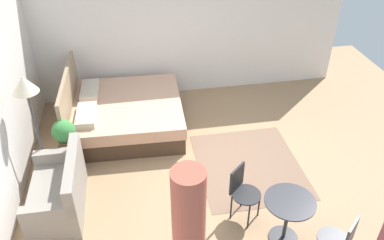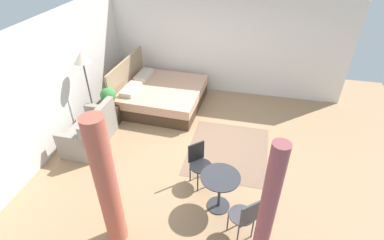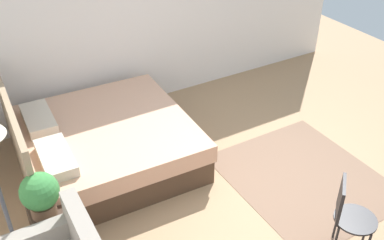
{
  "view_description": "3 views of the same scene",
  "coord_description": "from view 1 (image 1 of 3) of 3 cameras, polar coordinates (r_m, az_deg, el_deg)",
  "views": [
    {
      "loc": [
        -4.73,
        1.3,
        4.36
      ],
      "look_at": [
        0.03,
        0.45,
        1.02
      ],
      "focal_mm": 36.85,
      "sensor_mm": 36.0,
      "label": 1
    },
    {
      "loc": [
        -4.93,
        -0.85,
        4.16
      ],
      "look_at": [
        -0.24,
        0.24,
        0.85
      ],
      "focal_mm": 27.69,
      "sensor_mm": 36.0,
      "label": 2
    },
    {
      "loc": [
        -2.88,
        2.73,
        3.54
      ],
      "look_at": [
        0.45,
        0.8,
        1.0
      ],
      "focal_mm": 41.88,
      "sensor_mm": 36.0,
      "label": 3
    }
  ],
  "objects": [
    {
      "name": "bed",
      "position": [
        7.41,
        -9.85,
        0.91
      ],
      "size": [
        2.05,
        2.07,
        1.18
      ],
      "color": "#473323",
      "rests_on": "ground"
    },
    {
      "name": "vase",
      "position": [
        6.72,
        -17.68,
        -1.88
      ],
      "size": [
        0.08,
        0.08,
        0.16
      ],
      "color": "silver",
      "rests_on": "nightstand"
    },
    {
      "name": "cafe_chair_near_couch",
      "position": [
        5.54,
        7.21,
        -9.81
      ],
      "size": [
        0.57,
        0.57,
        0.84
      ],
      "color": "black",
      "rests_on": "ground"
    },
    {
      "name": "cafe_chair_near_window",
      "position": [
        5.21,
        20.73,
        -15.82
      ],
      "size": [
        0.55,
        0.55,
        0.86
      ],
      "color": "#3F3F44",
      "rests_on": "ground"
    },
    {
      "name": "floor_lamp",
      "position": [
        5.86,
        -22.87,
        3.75
      ],
      "size": [
        0.36,
        0.36,
        1.86
      ],
      "color": "#3F3F44",
      "rests_on": "ground"
    },
    {
      "name": "potted_plant",
      "position": [
        6.44,
        -18.04,
        -1.77
      ],
      "size": [
        0.36,
        0.36,
        0.47
      ],
      "color": "brown",
      "rests_on": "nightstand"
    },
    {
      "name": "nightstand",
      "position": [
        6.8,
        -16.93,
        -4.54
      ],
      "size": [
        0.5,
        0.35,
        0.46
      ],
      "color": "#38281E",
      "rests_on": "ground"
    },
    {
      "name": "area_rug",
      "position": [
        6.68,
        8.21,
        -6.51
      ],
      "size": [
        1.91,
        1.68,
        0.01
      ],
      "primitive_type": "cube",
      "color": "#7F604C",
      "rests_on": "ground"
    },
    {
      "name": "couch",
      "position": [
        6.03,
        -18.59,
        -9.91
      ],
      "size": [
        1.29,
        0.73,
        0.88
      ],
      "color": "gray",
      "rests_on": "ground"
    },
    {
      "name": "balcony_table",
      "position": [
        5.35,
        13.72,
        -12.9
      ],
      "size": [
        0.66,
        0.66,
        0.71
      ],
      "color": "#2D2D33",
      "rests_on": "ground"
    },
    {
      "name": "wall_right",
      "position": [
        8.12,
        -0.15,
        12.73
      ],
      "size": [
        0.12,
        6.3,
        2.65
      ],
      "primitive_type": "cube",
      "color": "silver",
      "rests_on": "ground"
    },
    {
      "name": "ground_plane",
      "position": [
        6.57,
        3.97,
        -7.14
      ],
      "size": [
        8.38,
        9.3,
        0.02
      ],
      "primitive_type": "cube",
      "color": "#9E7A56"
    }
  ]
}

